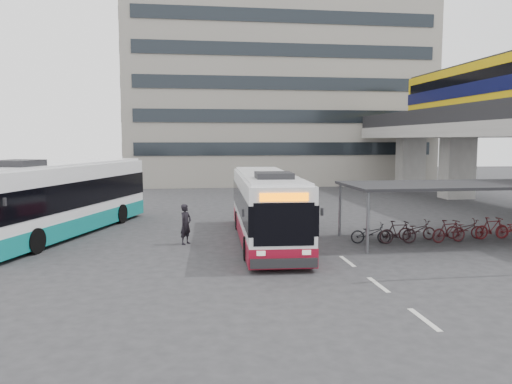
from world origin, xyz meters
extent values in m
plane|color=#28282B|center=(0.00, 0.00, 0.00)|extent=(120.00, 120.00, 0.00)
cube|color=gray|center=(17.00, 18.00, 2.30)|extent=(2.20, 1.60, 4.60)
cube|color=gray|center=(17.00, 26.00, 2.30)|extent=(2.20, 1.60, 4.60)
cube|color=gray|center=(17.00, 12.00, 5.05)|extent=(8.00, 32.00, 0.90)
cube|color=black|center=(13.25, 12.00, 6.05)|extent=(0.35, 32.00, 1.10)
cube|color=#C9A30B|center=(17.00, 13.69, 7.60)|extent=(2.90, 20.00, 3.90)
cube|color=#090C34|center=(17.00, 13.69, 7.80)|extent=(2.98, 20.02, 0.90)
cube|color=black|center=(17.00, 13.69, 8.60)|extent=(2.96, 19.20, 0.70)
cube|color=black|center=(17.00, 13.69, 9.55)|extent=(2.70, 19.60, 0.25)
cylinder|color=#595B60|center=(3.70, 4.80, 1.20)|extent=(0.12, 0.12, 2.40)
cylinder|color=#595B60|center=(3.70, 1.20, 1.20)|extent=(0.12, 0.12, 2.40)
cube|color=black|center=(8.50, 3.00, 2.48)|extent=(10.00, 4.00, 0.12)
imported|color=black|center=(4.50, 3.00, 0.45)|extent=(1.71, 0.60, 0.90)
imported|color=black|center=(5.64, 3.00, 0.50)|extent=(1.66, 0.47, 1.00)
imported|color=black|center=(6.79, 3.00, 0.45)|extent=(1.71, 0.60, 0.90)
imported|color=black|center=(7.93, 3.00, 0.50)|extent=(1.66, 0.47, 1.00)
imported|color=#350C0F|center=(9.07, 3.00, 0.45)|extent=(1.71, 0.60, 0.90)
imported|color=#3F0C0F|center=(10.21, 3.00, 0.50)|extent=(1.66, 0.47, 1.00)
cube|color=gray|center=(6.00, 36.00, 12.50)|extent=(30.00, 15.00, 25.00)
cube|color=beige|center=(2.50, -6.00, 0.01)|extent=(0.15, 1.60, 0.01)
cube|color=beige|center=(2.50, -3.00, 0.01)|extent=(0.15, 1.60, 0.01)
cube|color=beige|center=(2.50, 0.00, 0.01)|extent=(0.15, 1.60, 0.01)
cube|color=white|center=(0.12, 4.04, 1.65)|extent=(2.83, 10.92, 2.48)
cube|color=maroon|center=(0.12, 4.04, 0.50)|extent=(2.87, 10.96, 0.68)
cube|color=black|center=(0.12, 4.04, 1.76)|extent=(2.89, 10.94, 1.04)
cube|color=#FF7300|center=(-0.14, -1.36, 2.57)|extent=(1.61, 0.16, 0.27)
cube|color=black|center=(-0.01, 1.34, 3.08)|extent=(1.45, 1.51, 0.25)
cylinder|color=black|center=(-1.12, 0.64, 0.45)|extent=(0.31, 0.91, 0.90)
cylinder|color=black|center=(1.34, 7.02, 0.45)|extent=(0.31, 0.91, 0.90)
cube|color=white|center=(-9.08, 6.96, 1.86)|extent=(6.42, 12.39, 2.80)
cube|color=#0C7472|center=(-9.08, 6.96, 0.56)|extent=(6.47, 12.44, 0.76)
cube|color=black|center=(-9.08, 6.96, 1.98)|extent=(6.48, 12.43, 1.17)
cube|color=black|center=(-10.07, 4.07, 3.48)|extent=(2.00, 2.05, 0.28)
cylinder|color=black|center=(-6.82, 9.80, 0.51)|extent=(0.62, 1.06, 1.02)
imported|color=black|center=(-3.36, 3.89, 0.86)|extent=(0.71, 0.75, 1.72)
camera|label=1|loc=(-3.27, -17.26, 4.44)|focal=35.00mm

